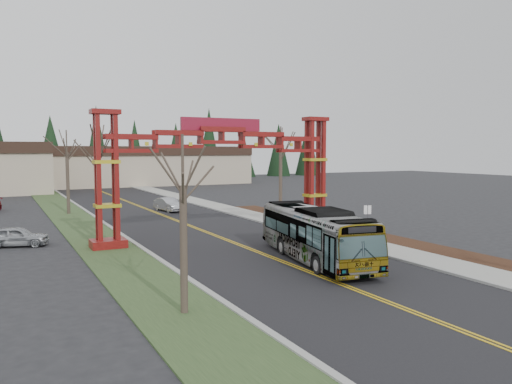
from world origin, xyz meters
TOP-DOWN VIEW (x-y plane):
  - ground at (0.00, 0.00)m, footprint 200.00×200.00m
  - road at (0.00, 25.00)m, footprint 12.00×110.00m
  - lane_line_left at (-0.12, 25.00)m, footprint 0.12×100.00m
  - lane_line_right at (0.12, 25.00)m, footprint 0.12×100.00m
  - curb_right at (6.15, 25.00)m, footprint 0.30×110.00m
  - sidewalk_right at (7.60, 25.00)m, footprint 2.60×110.00m
  - landscape_strip at (10.20, 10.00)m, footprint 2.60×50.00m
  - grass_median at (-8.00, 25.00)m, footprint 4.00×110.00m
  - curb_left at (-6.15, 25.00)m, footprint 0.30×110.00m
  - gateway_arch at (0.00, 18.00)m, footprint 18.20×1.60m
  - retail_building_east at (10.00, 79.95)m, footprint 38.00×20.30m
  - conifer_treeline at (0.25, 92.00)m, footprint 116.10×5.60m
  - transit_bus at (1.80, 8.88)m, footprint 4.48×11.42m
  - silver_sedan at (1.54, 35.19)m, footprint 2.20×4.48m
  - parked_car_near_a at (-13.18, 21.52)m, footprint 4.21×2.63m
  - bare_tree_median_near at (-8.00, 3.43)m, footprint 2.96×2.96m
  - bare_tree_median_mid at (-8.00, 20.71)m, footprint 2.92×2.92m
  - bare_tree_median_far at (-8.00, 37.38)m, footprint 3.27×3.27m
  - bare_tree_right_far at (10.00, 26.72)m, footprint 3.32×3.32m
  - street_sign at (9.63, 13.59)m, footprint 0.50×0.26m
  - barrel_south at (9.18, 15.57)m, footprint 0.60×0.60m
  - barrel_mid at (9.02, 18.59)m, footprint 0.51×0.51m
  - barrel_north at (9.38, 20.92)m, footprint 0.54×0.54m

SIDE VIEW (x-z plane):
  - ground at x=0.00m, z-range 0.00..0.00m
  - road at x=0.00m, z-range 0.00..0.02m
  - lane_line_left at x=-0.12m, z-range 0.02..0.03m
  - lane_line_right at x=0.12m, z-range 0.02..0.03m
  - grass_median at x=-8.00m, z-range 0.00..0.08m
  - landscape_strip at x=10.20m, z-range 0.00..0.12m
  - curb_right at x=6.15m, z-range 0.00..0.15m
  - curb_left at x=-6.15m, z-range 0.00..0.15m
  - sidewalk_right at x=7.60m, z-range 0.01..0.15m
  - barrel_mid at x=9.02m, z-range 0.00..0.94m
  - barrel_north at x=9.38m, z-range 0.00..0.99m
  - barrel_south at x=9.18m, z-range 0.00..1.12m
  - parked_car_near_a at x=-13.18m, z-range 0.00..1.34m
  - silver_sedan at x=1.54m, z-range 0.00..1.41m
  - transit_bus at x=1.80m, z-range 0.00..3.10m
  - street_sign at x=9.63m, z-range 0.51..2.84m
  - retail_building_east at x=10.00m, z-range 0.01..7.01m
  - bare_tree_median_near at x=-8.00m, z-range 1.49..8.43m
  - bare_tree_median_mid at x=-8.00m, z-range 1.90..9.63m
  - gateway_arch at x=0.00m, z-range 1.53..10.43m
  - bare_tree_median_far at x=-8.00m, z-range 1.94..10.23m
  - bare_tree_right_far at x=10.00m, z-range 2.06..10.66m
  - conifer_treeline at x=0.25m, z-range -0.01..12.99m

